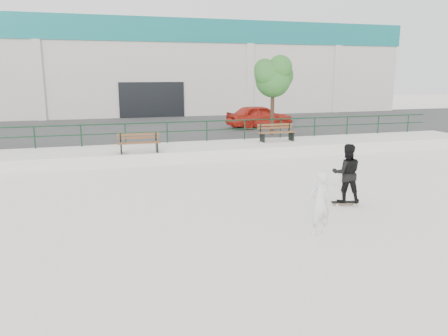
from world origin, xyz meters
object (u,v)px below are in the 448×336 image
object	(u,v)px
skateboard	(345,202)
standing_skater	(347,173)
seated_skater	(320,203)
tree	(274,76)
bench_left	(139,143)
bench_right	(276,132)
red_car	(260,116)

from	to	relation	value
skateboard	standing_skater	bearing A→B (deg)	0.00
standing_skater	seated_skater	size ratio (longest dim) A/B	1.10
skateboard	tree	bearing A→B (deg)	90.88
tree	skateboard	distance (m)	12.40
bench_left	tree	size ratio (longest dim) A/B	0.42
tree	seated_skater	xyz separation A→B (m)	(-4.45, -13.53, -2.93)
bench_left	bench_right	size ratio (longest dim) A/B	0.96
bench_right	red_car	bearing A→B (deg)	76.91
bench_right	tree	xyz separation A→B (m)	(0.78, 2.39, 2.79)
bench_left	seated_skater	distance (m)	10.34
bench_right	tree	size ratio (longest dim) A/B	0.44
bench_right	skateboard	world-z (taller)	bench_right
bench_right	standing_skater	bearing A→B (deg)	-101.32
skateboard	standing_skater	xyz separation A→B (m)	(0.00, 0.00, 0.89)
tree	red_car	world-z (taller)	tree
red_car	skateboard	world-z (taller)	red_car
red_car	tree	bearing A→B (deg)	165.81
seated_skater	bench_left	bearing A→B (deg)	-77.82
bench_left	skateboard	xyz separation A→B (m)	(5.22, -7.85, -0.84)
skateboard	seated_skater	distance (m)	2.84
tree	standing_skater	bearing A→B (deg)	-102.24
bench_right	red_car	xyz separation A→B (m)	(1.21, 5.47, 0.28)
bench_left	bench_right	world-z (taller)	bench_right
bench_right	tree	bearing A→B (deg)	71.34
standing_skater	seated_skater	world-z (taller)	standing_skater
bench_left	red_car	bearing A→B (deg)	41.09
seated_skater	bench_right	bearing A→B (deg)	-114.58
bench_right	standing_skater	distance (m)	9.36
bench_left	tree	xyz separation A→B (m)	(7.73, 3.73, 2.81)
bench_right	red_car	size ratio (longest dim) A/B	0.45
bench_right	red_car	world-z (taller)	red_car
bench_right	seated_skater	size ratio (longest dim) A/B	1.20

